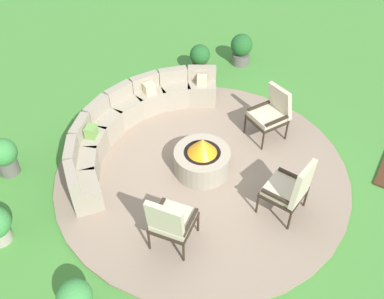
{
  "coord_description": "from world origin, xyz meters",
  "views": [
    {
      "loc": [
        -4.5,
        -2.5,
        5.38
      ],
      "look_at": [
        0.0,
        0.2,
        0.45
      ],
      "focal_mm": 39.64,
      "sensor_mm": 36.0,
      "label": 1
    }
  ],
  "objects_px": {
    "potted_plant_5": "(241,48)",
    "potted_plant_2": "(200,58)",
    "lounge_chair_back_left": "(271,112)",
    "potted_plant_0": "(75,299)",
    "fire_pit": "(202,159)",
    "lounge_chair_front_left": "(171,221)",
    "curved_stone_bench": "(130,122)",
    "potted_plant_1": "(4,155)",
    "lounge_chair_front_right": "(291,188)"
  },
  "relations": [
    {
      "from": "potted_plant_1",
      "to": "potted_plant_5",
      "type": "xyz_separation_m",
      "value": [
        5.28,
        -1.87,
        -0.01
      ]
    },
    {
      "from": "lounge_chair_front_right",
      "to": "potted_plant_5",
      "type": "xyz_separation_m",
      "value": [
        3.68,
        2.6,
        -0.21
      ]
    },
    {
      "from": "potted_plant_1",
      "to": "potted_plant_2",
      "type": "bearing_deg",
      "value": -16.11
    },
    {
      "from": "lounge_chair_front_left",
      "to": "potted_plant_2",
      "type": "relative_size",
      "value": 1.53
    },
    {
      "from": "potted_plant_0",
      "to": "potted_plant_5",
      "type": "bearing_deg",
      "value": 7.82
    },
    {
      "from": "potted_plant_0",
      "to": "potted_plant_2",
      "type": "height_order",
      "value": "potted_plant_2"
    },
    {
      "from": "lounge_chair_front_left",
      "to": "lounge_chair_front_right",
      "type": "relative_size",
      "value": 1.0
    },
    {
      "from": "lounge_chair_front_left",
      "to": "potted_plant_5",
      "type": "relative_size",
      "value": 1.49
    },
    {
      "from": "fire_pit",
      "to": "potted_plant_5",
      "type": "xyz_separation_m",
      "value": [
        3.57,
        1.01,
        0.06
      ]
    },
    {
      "from": "fire_pit",
      "to": "potted_plant_2",
      "type": "xyz_separation_m",
      "value": [
        2.69,
        1.61,
        0.06
      ]
    },
    {
      "from": "lounge_chair_back_left",
      "to": "potted_plant_1",
      "type": "bearing_deg",
      "value": 70.36
    },
    {
      "from": "lounge_chair_front_left",
      "to": "fire_pit",
      "type": "bearing_deg",
      "value": 94.93
    },
    {
      "from": "curved_stone_bench",
      "to": "potted_plant_2",
      "type": "xyz_separation_m",
      "value": [
        2.57,
        -0.02,
        0.03
      ]
    },
    {
      "from": "lounge_chair_front_right",
      "to": "potted_plant_0",
      "type": "height_order",
      "value": "lounge_chair_front_right"
    },
    {
      "from": "curved_stone_bench",
      "to": "lounge_chair_front_right",
      "type": "xyz_separation_m",
      "value": [
        -0.24,
        -3.22,
        0.25
      ]
    },
    {
      "from": "fire_pit",
      "to": "curved_stone_bench",
      "type": "height_order",
      "value": "curved_stone_bench"
    },
    {
      "from": "fire_pit",
      "to": "potted_plant_1",
      "type": "relative_size",
      "value": 1.34
    },
    {
      "from": "lounge_chair_back_left",
      "to": "potted_plant_5",
      "type": "bearing_deg",
      "value": -24.43
    },
    {
      "from": "potted_plant_0",
      "to": "lounge_chair_front_left",
      "type": "bearing_deg",
      "value": -18.17
    },
    {
      "from": "fire_pit",
      "to": "potted_plant_5",
      "type": "relative_size",
      "value": 1.32
    },
    {
      "from": "lounge_chair_front_left",
      "to": "potted_plant_5",
      "type": "xyz_separation_m",
      "value": [
        5.12,
        1.39,
        -0.22
      ]
    },
    {
      "from": "fire_pit",
      "to": "lounge_chair_front_left",
      "type": "relative_size",
      "value": 0.89
    },
    {
      "from": "fire_pit",
      "to": "curved_stone_bench",
      "type": "bearing_deg",
      "value": 85.7
    },
    {
      "from": "potted_plant_2",
      "to": "lounge_chair_front_right",
      "type": "bearing_deg",
      "value": -131.22
    },
    {
      "from": "potted_plant_2",
      "to": "potted_plant_5",
      "type": "bearing_deg",
      "value": -34.31
    },
    {
      "from": "lounge_chair_back_left",
      "to": "potted_plant_0",
      "type": "bearing_deg",
      "value": 108.94
    },
    {
      "from": "curved_stone_bench",
      "to": "lounge_chair_front_right",
      "type": "bearing_deg",
      "value": -94.19
    },
    {
      "from": "potted_plant_1",
      "to": "potted_plant_5",
      "type": "relative_size",
      "value": 0.98
    },
    {
      "from": "curved_stone_bench",
      "to": "lounge_chair_front_right",
      "type": "distance_m",
      "value": 3.24
    },
    {
      "from": "fire_pit",
      "to": "lounge_chair_back_left",
      "type": "distance_m",
      "value": 1.61
    },
    {
      "from": "fire_pit",
      "to": "potted_plant_0",
      "type": "xyz_separation_m",
      "value": [
        -3.03,
        0.1,
        0.02
      ]
    },
    {
      "from": "lounge_chair_front_left",
      "to": "curved_stone_bench",
      "type": "bearing_deg",
      "value": 131.24
    },
    {
      "from": "lounge_chair_front_left",
      "to": "potted_plant_2",
      "type": "distance_m",
      "value": 4.69
    },
    {
      "from": "fire_pit",
      "to": "potted_plant_5",
      "type": "bearing_deg",
      "value": 15.78
    },
    {
      "from": "fire_pit",
      "to": "potted_plant_1",
      "type": "bearing_deg",
      "value": 120.83
    },
    {
      "from": "lounge_chair_back_left",
      "to": "lounge_chair_front_right",
      "type": "bearing_deg",
      "value": 149.76
    },
    {
      "from": "potted_plant_1",
      "to": "potted_plant_0",
      "type": "bearing_deg",
      "value": -115.26
    },
    {
      "from": "potted_plant_5",
      "to": "fire_pit",
      "type": "bearing_deg",
      "value": -164.22
    },
    {
      "from": "potted_plant_2",
      "to": "potted_plant_1",
      "type": "bearing_deg",
      "value": 163.89
    },
    {
      "from": "lounge_chair_back_left",
      "to": "potted_plant_5",
      "type": "height_order",
      "value": "lounge_chair_back_left"
    },
    {
      "from": "lounge_chair_back_left",
      "to": "potted_plant_2",
      "type": "height_order",
      "value": "lounge_chair_back_left"
    },
    {
      "from": "lounge_chair_back_left",
      "to": "potted_plant_2",
      "type": "xyz_separation_m",
      "value": [
        1.22,
        2.21,
        -0.2
      ]
    },
    {
      "from": "potted_plant_5",
      "to": "lounge_chair_back_left",
      "type": "bearing_deg",
      "value": -142.34
    },
    {
      "from": "lounge_chair_back_left",
      "to": "potted_plant_5",
      "type": "relative_size",
      "value": 1.41
    },
    {
      "from": "potted_plant_5",
      "to": "potted_plant_0",
      "type": "bearing_deg",
      "value": -172.18
    },
    {
      "from": "fire_pit",
      "to": "lounge_chair_front_left",
      "type": "xyz_separation_m",
      "value": [
        -1.55,
        -0.38,
        0.28
      ]
    },
    {
      "from": "potted_plant_5",
      "to": "potted_plant_2",
      "type": "bearing_deg",
      "value": 145.69
    },
    {
      "from": "potted_plant_1",
      "to": "curved_stone_bench",
      "type": "bearing_deg",
      "value": -34.28
    },
    {
      "from": "fire_pit",
      "to": "potted_plant_2",
      "type": "height_order",
      "value": "fire_pit"
    },
    {
      "from": "lounge_chair_front_left",
      "to": "potted_plant_2",
      "type": "height_order",
      "value": "lounge_chair_front_left"
    }
  ]
}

